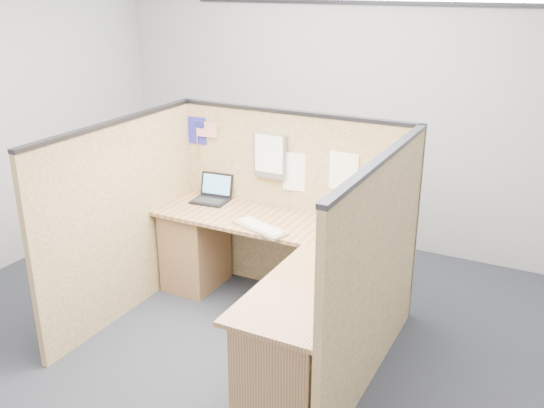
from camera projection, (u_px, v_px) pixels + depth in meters
The scene contains 13 objects.
floor at pixel (231, 346), 4.36m from camera, with size 5.00×5.00×0.00m, color black.
wall_back at pixel (350, 100), 5.73m from camera, with size 5.00×5.00×0.00m, color #AFB1B5.
cubicle_partitions at pixel (259, 227), 4.44m from camera, with size 2.06×1.83×1.53m.
l_desk at pixel (272, 286), 4.38m from camera, with size 1.95×1.75×0.73m.
laptop at pixel (213, 194), 5.08m from camera, with size 0.31×0.30×0.21m.
keyboard at pixel (260, 228), 4.50m from camera, with size 0.49×0.30×0.03m.
mouse at pixel (344, 244), 4.21m from camera, with size 0.11×0.07×0.05m, color silver.
hand_forearm at pixel (338, 249), 4.08m from camera, with size 0.11×0.39×0.08m.
blue_poster at pixel (197, 131), 5.09m from camera, with size 0.17×0.00×0.23m, color #222094.
american_flag at pixel (204, 131), 5.05m from camera, with size 0.20×0.01×0.35m.
file_holder at pixel (270, 156), 4.81m from camera, with size 0.28×0.05×0.36m.
paper_left at pixel (298, 172), 4.77m from camera, with size 0.24×0.00×0.31m, color white.
paper_right at pixel (344, 172), 4.58m from camera, with size 0.24×0.00×0.30m, color white.
Camera 1 is at (1.98, -3.16, 2.49)m, focal length 40.00 mm.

